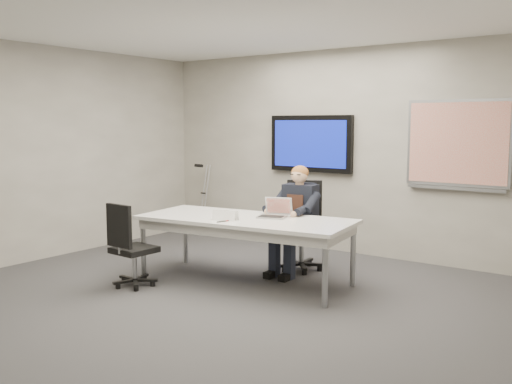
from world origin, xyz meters
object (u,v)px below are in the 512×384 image
Objects in this scene: laptop at (275,212)px; conference_table at (246,225)px; office_chair_near at (132,261)px; seated_person at (293,231)px; office_chair_far at (302,242)px.

conference_table is at bearing -156.19° from laptop.
office_chair_near reaches higher than conference_table.
laptop reaches higher than conference_table.
office_chair_near is 2.48× the size of laptop.
office_chair_near is (-0.89, -0.89, -0.36)m from conference_table.
office_chair_near is at bearing -133.39° from seated_person.
laptop is at bearing 34.13° from conference_table.
conference_table is at bearing -116.75° from seated_person.
laptop is at bearing -94.32° from seated_person.
office_chair_far is at bearing 87.46° from seated_person.
office_chair_near is at bearing -143.09° from conference_table.
seated_person is at bearing 74.37° from laptop.
seated_person is 3.42× the size of laptop.
conference_table is at bearing -126.46° from office_chair_far.
office_chair_far is 2.08m from office_chair_near.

